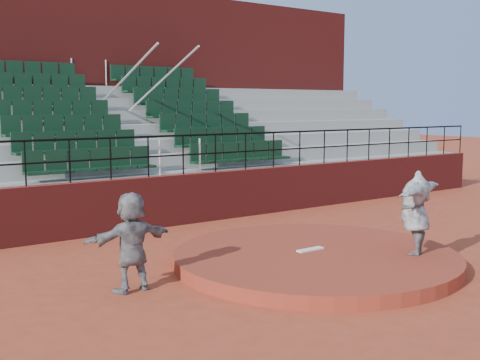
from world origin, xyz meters
name	(u,v)px	position (x,y,z in m)	size (l,w,h in m)	color
ground	(315,264)	(0.00, 0.00, 0.00)	(90.00, 90.00, 0.00)	#9E3C23
pitchers_mound	(315,258)	(0.00, 0.00, 0.12)	(5.50, 5.50, 0.25)	maroon
pitching_rubber	(310,249)	(0.00, 0.15, 0.27)	(0.60, 0.15, 0.03)	white
boundary_wall	(184,199)	(0.00, 5.00, 0.65)	(24.00, 0.30, 1.30)	maroon
wall_railing	(183,146)	(0.00, 5.00, 2.03)	(24.04, 0.05, 1.03)	black
seating_deck	(123,159)	(0.00, 8.65, 1.44)	(24.00, 5.97, 4.63)	gray
press_box_facade	(74,92)	(0.00, 12.60, 3.55)	(24.00, 3.00, 7.10)	maroon
pitcher	(415,213)	(1.38, -1.25, 1.05)	(1.98, 0.54, 1.61)	black
fielder	(131,242)	(-3.62, 0.55, 0.83)	(1.55, 0.49, 1.67)	black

